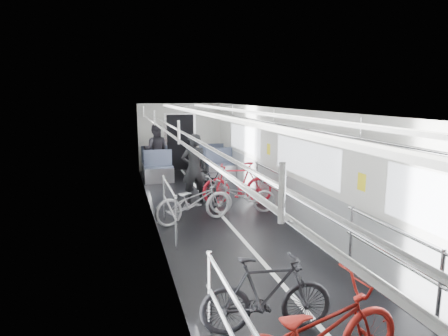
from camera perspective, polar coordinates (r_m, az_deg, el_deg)
The scene contains 9 objects.
car_shell at distance 9.52m, azimuth -1.43°, elevation 0.90°, with size 3.02×14.01×2.41m.
bike_left_near at distance 4.13m, azimuth 12.88°, elevation -22.08°, with size 0.66×1.90×1.00m, color maroon.
bike_left_mid at distance 4.78m, azimuth 6.10°, elevation -17.55°, with size 0.43×1.54×0.93m, color black.
bike_left_far at distance 8.56m, azimuth -4.35°, elevation -4.75°, with size 0.62×1.77×0.93m, color #A09FA3.
bike_right_mid at distance 9.20m, azimuth 2.71°, elevation -4.03°, with size 0.54×1.54×0.81m, color #A0A0A4.
bike_right_far at distance 9.90m, azimuth 1.99°, elevation -2.23°, with size 0.50×1.77×1.07m, color #B21523.
bike_aisle at distance 10.13m, azimuth -1.94°, elevation -2.37°, with size 0.61×1.75×0.92m, color black.
person_standing at distance 10.06m, azimuth -4.31°, elevation -0.05°, with size 0.64×0.42×1.76m, color black.
person_seated at distance 13.59m, azimuth -9.71°, elevation 2.55°, with size 0.85×0.66×1.75m, color #2D2A32.
Camera 1 is at (-2.20, -7.34, 2.70)m, focal length 32.00 mm.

